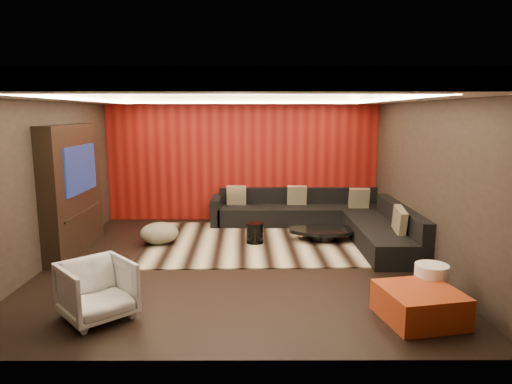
{
  "coord_description": "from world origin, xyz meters",
  "views": [
    {
      "loc": [
        0.28,
        -7.12,
        2.4
      ],
      "look_at": [
        0.3,
        0.6,
        1.05
      ],
      "focal_mm": 32.0,
      "sensor_mm": 36.0,
      "label": 1
    }
  ],
  "objects_px": {
    "coffee_table": "(323,234)",
    "armchair": "(97,290)",
    "orange_ottoman": "(420,304)",
    "white_side_table": "(431,284)",
    "drum_stool": "(255,233)",
    "sectional_sofa": "(327,220)"
  },
  "relations": [
    {
      "from": "white_side_table",
      "to": "orange_ottoman",
      "type": "relative_size",
      "value": 0.61
    },
    {
      "from": "white_side_table",
      "to": "sectional_sofa",
      "type": "bearing_deg",
      "value": 102.24
    },
    {
      "from": "white_side_table",
      "to": "sectional_sofa",
      "type": "distance_m",
      "value": 3.61
    },
    {
      "from": "coffee_table",
      "to": "sectional_sofa",
      "type": "bearing_deg",
      "value": 75.95
    },
    {
      "from": "coffee_table",
      "to": "armchair",
      "type": "bearing_deg",
      "value": -133.78
    },
    {
      "from": "white_side_table",
      "to": "sectional_sofa",
      "type": "height_order",
      "value": "sectional_sofa"
    },
    {
      "from": "sectional_sofa",
      "to": "drum_stool",
      "type": "bearing_deg",
      "value": -150.12
    },
    {
      "from": "coffee_table",
      "to": "armchair",
      "type": "xyz_separation_m",
      "value": [
        -3.14,
        -3.28,
        0.22
      ]
    },
    {
      "from": "orange_ottoman",
      "to": "white_side_table",
      "type": "bearing_deg",
      "value": 56.36
    },
    {
      "from": "coffee_table",
      "to": "orange_ottoman",
      "type": "relative_size",
      "value": 1.55
    },
    {
      "from": "coffee_table",
      "to": "orange_ottoman",
      "type": "bearing_deg",
      "value": -79.27
    },
    {
      "from": "drum_stool",
      "to": "sectional_sofa",
      "type": "relative_size",
      "value": 0.1
    },
    {
      "from": "coffee_table",
      "to": "white_side_table",
      "type": "height_order",
      "value": "white_side_table"
    },
    {
      "from": "coffee_table",
      "to": "armchair",
      "type": "height_order",
      "value": "armchair"
    },
    {
      "from": "white_side_table",
      "to": "drum_stool",
      "type": "bearing_deg",
      "value": 129.49
    },
    {
      "from": "armchair",
      "to": "sectional_sofa",
      "type": "bearing_deg",
      "value": 7.77
    },
    {
      "from": "coffee_table",
      "to": "white_side_table",
      "type": "xyz_separation_m",
      "value": [
        0.93,
        -2.88,
        0.13
      ]
    },
    {
      "from": "coffee_table",
      "to": "white_side_table",
      "type": "bearing_deg",
      "value": -72.16
    },
    {
      "from": "white_side_table",
      "to": "orange_ottoman",
      "type": "xyz_separation_m",
      "value": [
        -0.3,
        -0.45,
        -0.07
      ]
    },
    {
      "from": "coffee_table",
      "to": "drum_stool",
      "type": "distance_m",
      "value": 1.31
    },
    {
      "from": "coffee_table",
      "to": "sectional_sofa",
      "type": "relative_size",
      "value": 0.36
    },
    {
      "from": "drum_stool",
      "to": "orange_ottoman",
      "type": "xyz_separation_m",
      "value": [
        1.92,
        -3.14,
        -0.02
      ]
    }
  ]
}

